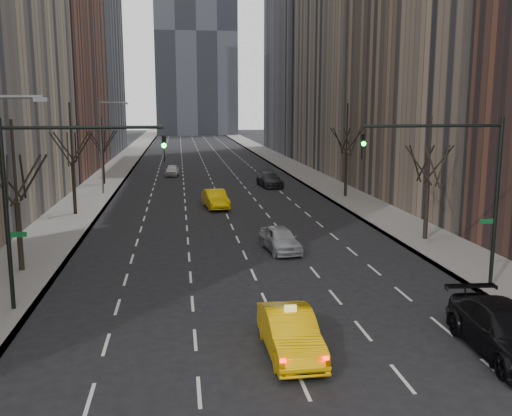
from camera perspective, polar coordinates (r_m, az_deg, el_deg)
name	(u,v)px	position (r m, az deg, el deg)	size (l,w,h in m)	color
sidewalk_left	(118,167)	(83.11, -13.60, 3.97)	(4.50, 320.00, 0.15)	slate
sidewalk_right	(288,165)	(84.19, 3.27, 4.32)	(4.50, 320.00, 0.15)	slate
tree_lw_b	(17,203)	(31.73, -22.79, 0.48)	(3.36, 3.50, 7.82)	black
tree_lw_c	(73,165)	(47.19, -17.85, 4.10)	(3.36, 3.50, 8.74)	black
tree_lw_d	(103,153)	(64.96, -15.09, 5.35)	(3.36, 3.50, 7.36)	black
tree_rw_b	(428,184)	(37.96, 16.80, 2.31)	(3.36, 3.50, 7.82)	black
tree_rw_c	(346,155)	(54.72, 9.03, 5.23)	(3.36, 3.50, 8.74)	black
traffic_mast_left	(47,183)	(25.02, -20.17, 2.36)	(6.69, 0.39, 8.00)	black
traffic_mast_right	(464,176)	(27.57, 20.04, 3.03)	(6.69, 0.39, 8.00)	black
streetlight_far	(105,137)	(57.75, -14.91, 6.84)	(2.83, 0.22, 9.00)	slate
taxi_sedan	(290,333)	(20.47, 3.43, -12.34)	(1.66, 4.76, 1.57)	#F0B005
silver_sedan_ahead	(280,239)	(34.29, 2.45, -3.11)	(1.77, 4.39, 1.50)	#A3A6AB
parked_suv_black	(505,331)	(22.20, 23.65, -11.18)	(2.41, 5.93, 1.72)	black
far_taxi	(215,199)	(48.85, -4.09, 0.91)	(1.67, 4.78, 1.58)	yellow
far_suv_grey	(270,180)	(61.92, 1.38, 2.87)	(2.13, 5.24, 1.52)	#2A2A2E
far_car_white	(172,170)	(72.20, -8.38, 3.75)	(1.64, 4.07, 1.39)	silver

